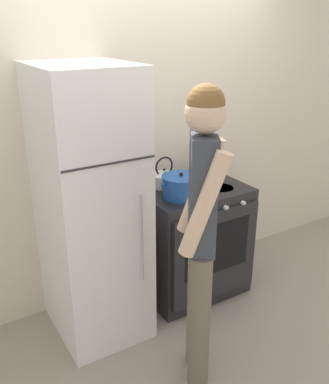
{
  "coord_description": "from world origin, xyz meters",
  "views": [
    {
      "loc": [
        -1.47,
        -2.81,
        2.08
      ],
      "look_at": [
        -0.04,
        -0.46,
        0.98
      ],
      "focal_mm": 40.0,
      "sensor_mm": 36.0,
      "label": 1
    }
  ],
  "objects_px": {
    "refrigerator": "(91,208)",
    "tea_kettle": "(164,178)",
    "person": "(201,226)",
    "dutch_oven_pot": "(181,186)",
    "utensil_jar": "(203,170)",
    "stove_range": "(192,239)"
  },
  "relations": [
    {
      "from": "tea_kettle",
      "to": "person",
      "type": "height_order",
      "value": "person"
    },
    {
      "from": "dutch_oven_pot",
      "to": "tea_kettle",
      "type": "distance_m",
      "value": 0.25
    },
    {
      "from": "dutch_oven_pot",
      "to": "person",
      "type": "height_order",
      "value": "person"
    },
    {
      "from": "refrigerator",
      "to": "utensil_jar",
      "type": "distance_m",
      "value": 1.05
    },
    {
      "from": "dutch_oven_pot",
      "to": "tea_kettle",
      "type": "height_order",
      "value": "tea_kettle"
    },
    {
      "from": "stove_range",
      "to": "utensil_jar",
      "type": "bearing_deg",
      "value": 37.96
    },
    {
      "from": "tea_kettle",
      "to": "utensil_jar",
      "type": "relative_size",
      "value": 1.06
    },
    {
      "from": "dutch_oven_pot",
      "to": "stove_range",
      "type": "bearing_deg",
      "value": 28.37
    },
    {
      "from": "refrigerator",
      "to": "person",
      "type": "relative_size",
      "value": 1.03
    },
    {
      "from": "refrigerator",
      "to": "tea_kettle",
      "type": "bearing_deg",
      "value": 13.52
    },
    {
      "from": "refrigerator",
      "to": "dutch_oven_pot",
      "type": "relative_size",
      "value": 5.79
    },
    {
      "from": "refrigerator",
      "to": "tea_kettle",
      "type": "distance_m",
      "value": 0.69
    },
    {
      "from": "utensil_jar",
      "to": "person",
      "type": "xyz_separation_m",
      "value": [
        -0.69,
        -0.92,
        0.07
      ]
    },
    {
      "from": "refrigerator",
      "to": "tea_kettle",
      "type": "relative_size",
      "value": 7.37
    },
    {
      "from": "stove_range",
      "to": "person",
      "type": "bearing_deg",
      "value": -122.57
    },
    {
      "from": "dutch_oven_pot",
      "to": "person",
      "type": "distance_m",
      "value": 0.74
    },
    {
      "from": "stove_range",
      "to": "dutch_oven_pot",
      "type": "relative_size",
      "value": 2.8
    },
    {
      "from": "person",
      "to": "tea_kettle",
      "type": "bearing_deg",
      "value": 12.38
    },
    {
      "from": "dutch_oven_pot",
      "to": "tea_kettle",
      "type": "xyz_separation_m",
      "value": [
        0.01,
        0.25,
        -0.01
      ]
    },
    {
      "from": "tea_kettle",
      "to": "person",
      "type": "distance_m",
      "value": 0.97
    },
    {
      "from": "refrigerator",
      "to": "person",
      "type": "distance_m",
      "value": 0.84
    },
    {
      "from": "refrigerator",
      "to": "utensil_jar",
      "type": "relative_size",
      "value": 7.78
    }
  ]
}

